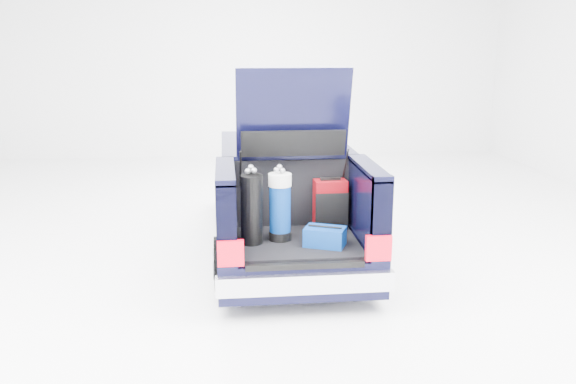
{
  "coord_description": "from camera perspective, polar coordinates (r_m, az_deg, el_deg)",
  "views": [
    {
      "loc": [
        -0.77,
        -7.82,
        2.74
      ],
      "look_at": [
        0.0,
        -0.5,
        0.91
      ],
      "focal_mm": 38.0,
      "sensor_mm": 36.0,
      "label": 1
    }
  ],
  "objects": [
    {
      "name": "ground",
      "position": [
        8.32,
        -0.36,
        -5.26
      ],
      "size": [
        14.0,
        14.0,
        0.0
      ],
      "primitive_type": "plane",
      "color": "white",
      "rests_on": "ground"
    },
    {
      "name": "car",
      "position": [
        8.23,
        -0.44,
        -0.59
      ],
      "size": [
        1.87,
        4.65,
        2.47
      ],
      "color": "black",
      "rests_on": "ground"
    },
    {
      "name": "red_suitcase",
      "position": [
        7.09,
        3.96,
        -1.21
      ],
      "size": [
        0.38,
        0.25,
        0.61
      ],
      "rotation": [
        0.0,
        0.0,
        0.03
      ],
      "color": "#610308",
      "rests_on": "car"
    },
    {
      "name": "black_golf_bag",
      "position": [
        6.54,
        -3.41,
        -1.62
      ],
      "size": [
        0.31,
        0.33,
        0.85
      ],
      "rotation": [
        0.0,
        0.0,
        0.33
      ],
      "color": "black",
      "rests_on": "car"
    },
    {
      "name": "blue_golf_bag",
      "position": [
        6.66,
        -0.75,
        -1.34
      ],
      "size": [
        0.33,
        0.33,
        0.84
      ],
      "rotation": [
        0.0,
        0.0,
        -0.37
      ],
      "color": "black",
      "rests_on": "car"
    },
    {
      "name": "blue_duffel",
      "position": [
        6.56,
        3.47,
        -4.18
      ],
      "size": [
        0.5,
        0.42,
        0.22
      ],
      "rotation": [
        0.0,
        0.0,
        -0.4
      ],
      "color": "navy",
      "rests_on": "car"
    }
  ]
}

